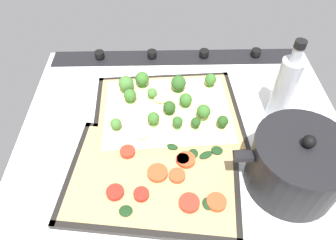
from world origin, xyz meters
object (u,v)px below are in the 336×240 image
object	(u,v)px
baking_tray_back	(153,177)
veggie_pizza_back	(156,176)
broccoli_pizza	(166,108)
cooking_pot	(297,165)
oil_bottle	(285,87)
baking_tray_front	(167,114)

from	to	relation	value
baking_tray_back	veggie_pizza_back	size ratio (longest dim) A/B	1.07
broccoli_pizza	cooking_pot	distance (cm)	32.51
baking_tray_back	veggie_pizza_back	distance (cm)	0.97
broccoli_pizza	baking_tray_back	world-z (taller)	broccoli_pizza
oil_bottle	veggie_pizza_back	bearing A→B (deg)	31.63
veggie_pizza_back	baking_tray_back	bearing A→B (deg)	-18.80
veggie_pizza_back	cooking_pot	xyz separation A→B (cm)	(-27.59, 1.32, 5.09)
broccoli_pizza	oil_bottle	xyz separation A→B (cm)	(-27.45, 0.51, 6.70)
baking_tray_front	oil_bottle	xyz separation A→B (cm)	(-27.28, -0.18, 8.36)
baking_tray_back	baking_tray_front	bearing A→B (deg)	-100.43
veggie_pizza_back	broccoli_pizza	bearing A→B (deg)	-97.67
veggie_pizza_back	oil_bottle	bearing A→B (deg)	-148.37
cooking_pot	veggie_pizza_back	bearing A→B (deg)	-2.74
broccoli_pizza	cooking_pot	bearing A→B (deg)	140.93
baking_tray_front	cooking_pot	bearing A→B (deg)	141.71
veggie_pizza_back	cooking_pot	size ratio (longest dim) A/B	1.41
baking_tray_front	veggie_pizza_back	size ratio (longest dim) A/B	1.03
baking_tray_back	cooking_pot	xyz separation A→B (cm)	(-28.19, 1.52, 5.83)
baking_tray_front	veggie_pizza_back	world-z (taller)	veggie_pizza_back
broccoli_pizza	oil_bottle	distance (cm)	28.26
baking_tray_back	cooking_pot	distance (cm)	28.83
baking_tray_front	veggie_pizza_back	distance (cm)	18.52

